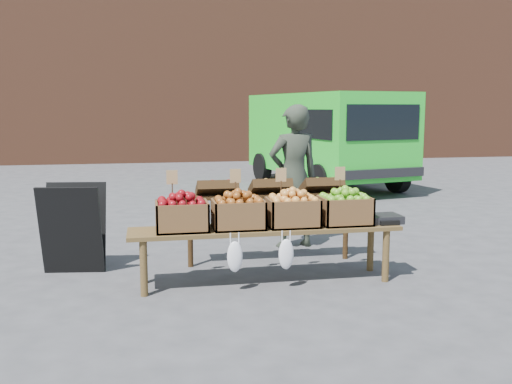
{
  "coord_description": "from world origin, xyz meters",
  "views": [
    {
      "loc": [
        -1.42,
        -5.45,
        1.74
      ],
      "look_at": [
        -0.28,
        0.49,
        0.85
      ],
      "focal_mm": 40.0,
      "sensor_mm": 36.0,
      "label": 1
    }
  ],
  "objects": [
    {
      "name": "crate_red_apples",
      "position": [
        -0.0,
        -0.01,
        0.71
      ],
      "size": [
        0.5,
        0.4,
        0.28
      ],
      "primitive_type": null,
      "color": "gold",
      "rests_on": "display_bench"
    },
    {
      "name": "vendor",
      "position": [
        0.37,
        1.39,
        0.89
      ],
      "size": [
        0.71,
        0.52,
        1.79
      ],
      "primitive_type": "imported",
      "rotation": [
        0.0,
        0.0,
        3.3
      ],
      "color": "#2E352A",
      "rests_on": "ground"
    },
    {
      "name": "back_table",
      "position": [
        -0.07,
        0.71,
        0.52
      ],
      "size": [
        2.1,
        0.44,
        1.04
      ],
      "primitive_type": null,
      "color": "#311F0E",
      "rests_on": "ground"
    },
    {
      "name": "weighing_scale",
      "position": [
        0.97,
        -0.01,
        0.61
      ],
      "size": [
        0.34,
        0.3,
        0.08
      ],
      "primitive_type": "cube",
      "color": "black",
      "rests_on": "display_bench"
    },
    {
      "name": "crate_golden_apples",
      "position": [
        -1.1,
        -0.01,
        0.71
      ],
      "size": [
        0.5,
        0.4,
        0.28
      ],
      "primitive_type": null,
      "color": "maroon",
      "rests_on": "display_bench"
    },
    {
      "name": "display_bench",
      "position": [
        -0.28,
        -0.01,
        0.28
      ],
      "size": [
        2.7,
        0.56,
        0.57
      ],
      "primitive_type": null,
      "color": "brown",
      "rests_on": "ground"
    },
    {
      "name": "crate_russet_pears",
      "position": [
        -0.55,
        -0.01,
        0.71
      ],
      "size": [
        0.5,
        0.4,
        0.28
      ],
      "primitive_type": null,
      "color": "#91441B",
      "rests_on": "display_bench"
    },
    {
      "name": "chalkboard_sign",
      "position": [
        -2.21,
        0.73,
        0.48
      ],
      "size": [
        0.68,
        0.43,
        0.96
      ],
      "primitive_type": null,
      "rotation": [
        0.0,
        0.0,
        -0.14
      ],
      "color": "black",
      "rests_on": "ground"
    },
    {
      "name": "delivery_van",
      "position": [
        2.5,
        6.71,
        1.02
      ],
      "size": [
        3.01,
        4.91,
        2.05
      ],
      "primitive_type": null,
      "rotation": [
        0.0,
        0.0,
        0.21
      ],
      "color": "green",
      "rests_on": "ground"
    },
    {
      "name": "crate_green_apples",
      "position": [
        0.55,
        -0.01,
        0.71
      ],
      "size": [
        0.5,
        0.4,
        0.28
      ],
      "primitive_type": null,
      "color": "#4C9A1C",
      "rests_on": "display_bench"
    },
    {
      "name": "ground",
      "position": [
        0.0,
        0.0,
        0.0
      ],
      "size": [
        80.0,
        80.0,
        0.0
      ],
      "primitive_type": "plane",
      "color": "#454548"
    },
    {
      "name": "brick_building",
      "position": [
        0.0,
        15.0,
        5.0
      ],
      "size": [
        24.0,
        4.0,
        10.0
      ],
      "primitive_type": "cube",
      "color": "brown",
      "rests_on": "ground"
    }
  ]
}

